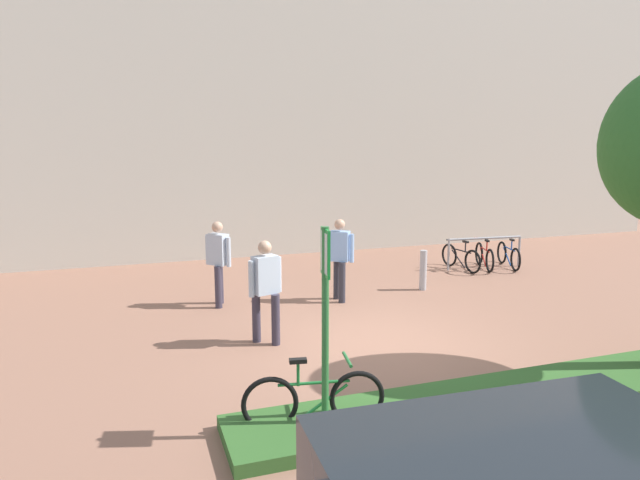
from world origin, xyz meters
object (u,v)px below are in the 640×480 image
Objects in this scene: parking_sign_post at (325,302)px; person_shirt_blue at (340,254)px; person_shirt_white at (218,258)px; bollard_steel at (423,270)px; bike_rack_cluster at (485,255)px; person_casual_tan at (265,285)px; bike_at_sign at (314,399)px.

parking_sign_post reaches higher than person_shirt_blue.
person_shirt_blue is (2.42, -0.45, 0.00)m from person_shirt_white.
parking_sign_post is 6.82m from bollard_steel.
bike_rack_cluster is 2.34× the size of bollard_steel.
person_casual_tan is 1.00× the size of person_shirt_blue.
bollard_steel is (4.18, 5.28, -1.12)m from parking_sign_post.
bike_at_sign is 2.97m from person_casual_tan.
person_shirt_white reaches higher than bollard_steel.
person_shirt_white is at bearing 92.84° from bike_at_sign.
bollard_steel is 0.52× the size of person_shirt_white.
bollard_steel is at bearing -151.66° from bike_rack_cluster.
person_shirt_white is 2.46m from person_casual_tan.
parking_sign_post is at bearing -135.39° from bike_rack_cluster.
bike_at_sign is 0.97× the size of person_shirt_white.
bike_rack_cluster is at bearing 18.96° from person_shirt_blue.
bollard_steel is at bearing 27.92° from person_casual_tan.
bike_at_sign is 5.37m from person_shirt_white.
person_casual_tan reaches higher than bike_at_sign.
parking_sign_post reaches higher than bike_at_sign.
person_shirt_white is 2.47m from person_shirt_blue.
person_casual_tan is at bearing -151.92° from bike_rack_cluster.
bike_at_sign is (-0.06, 0.20, -1.22)m from parking_sign_post.
person_shirt_white is (-0.26, 5.32, 0.63)m from bike_at_sign.
person_shirt_blue is at bearing -161.04° from bike_rack_cluster.
parking_sign_post is 1.39× the size of person_shirt_white.
person_shirt_white is at bearing 93.39° from parking_sign_post.
person_casual_tan reaches higher than bike_rack_cluster.
person_casual_tan is at bearing -80.93° from person_shirt_white.
parking_sign_post is at bearing -128.35° from bollard_steel.
person_shirt_white is at bearing -170.77° from bike_rack_cluster.
bollard_steel is 0.52× the size of person_shirt_blue.
bike_rack_cluster is at bearing 28.08° from person_casual_tan.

